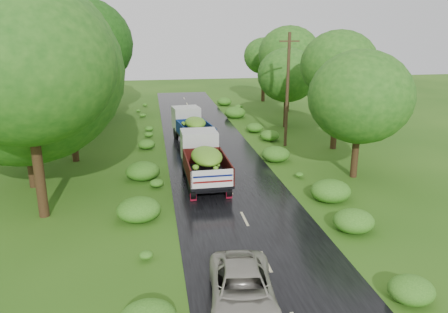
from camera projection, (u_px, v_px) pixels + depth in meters
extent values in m
plane|color=#234F11|center=(266.00, 262.00, 17.14)|extent=(120.00, 120.00, 0.00)
cube|color=black|center=(240.00, 210.00, 21.86)|extent=(6.50, 80.00, 0.02)
cube|color=#BFB78C|center=(266.00, 261.00, 17.14)|extent=(0.12, 1.60, 0.00)
cube|color=#BFB78C|center=(245.00, 219.00, 20.91)|extent=(0.12, 1.60, 0.00)
cube|color=#BFB78C|center=(230.00, 189.00, 24.68)|extent=(0.12, 1.60, 0.00)
cube|color=#BFB78C|center=(219.00, 167.00, 28.46)|extent=(0.12, 1.60, 0.00)
cube|color=#BFB78C|center=(210.00, 150.00, 32.23)|extent=(0.12, 1.60, 0.00)
cube|color=#BFB78C|center=(204.00, 137.00, 36.01)|extent=(0.12, 1.60, 0.00)
cube|color=#BFB78C|center=(198.00, 126.00, 39.78)|extent=(0.12, 1.60, 0.00)
cube|color=#BFB78C|center=(194.00, 118.00, 43.55)|extent=(0.12, 1.60, 0.00)
cube|color=#BFB78C|center=(190.00, 110.00, 47.33)|extent=(0.12, 1.60, 0.00)
cube|color=#BFB78C|center=(187.00, 104.00, 51.10)|extent=(0.12, 1.60, 0.00)
cube|color=#BFB78C|center=(184.00, 98.00, 54.88)|extent=(0.12, 1.60, 0.00)
cube|color=black|center=(204.00, 173.00, 25.38)|extent=(1.80, 5.60, 0.28)
cylinder|color=black|center=(185.00, 166.00, 27.16)|extent=(0.29, 0.99, 0.99)
cylinder|color=black|center=(215.00, 164.00, 27.49)|extent=(0.29, 0.99, 0.99)
cylinder|color=black|center=(190.00, 184.00, 24.06)|extent=(0.29, 0.99, 0.99)
cylinder|color=black|center=(225.00, 182.00, 24.40)|extent=(0.29, 0.99, 0.99)
cylinder|color=black|center=(192.00, 191.00, 23.11)|extent=(0.29, 0.99, 0.99)
cylinder|color=black|center=(228.00, 188.00, 23.44)|extent=(0.29, 0.99, 0.99)
cube|color=maroon|center=(193.00, 197.00, 22.85)|extent=(0.34, 0.05, 0.45)
cube|color=maroon|center=(229.00, 195.00, 23.19)|extent=(0.34, 0.05, 0.45)
cube|color=silver|center=(199.00, 145.00, 27.16)|extent=(2.22, 1.92, 1.88)
cube|color=black|center=(207.00, 176.00, 24.34)|extent=(2.34, 4.29, 0.16)
cube|color=#42120B|center=(187.00, 167.00, 23.98)|extent=(0.15, 4.26, 0.94)
cube|color=#42120B|center=(226.00, 165.00, 24.37)|extent=(0.15, 4.26, 0.94)
cube|color=#42120B|center=(202.00, 156.00, 26.14)|extent=(2.28, 0.12, 0.94)
cube|color=silver|center=(213.00, 179.00, 22.21)|extent=(2.28, 0.12, 0.94)
ellipsoid|color=#518E19|center=(207.00, 156.00, 24.00)|extent=(1.97, 3.60, 0.99)
cube|color=black|center=(193.00, 136.00, 33.88)|extent=(2.35, 5.50, 0.26)
cylinder|color=black|center=(176.00, 133.00, 35.42)|extent=(0.39, 0.97, 0.95)
cylinder|color=black|center=(198.00, 132.00, 35.95)|extent=(0.39, 0.97, 0.95)
cylinder|color=black|center=(184.00, 143.00, 32.55)|extent=(0.39, 0.97, 0.95)
cylinder|color=black|center=(208.00, 141.00, 33.08)|extent=(0.39, 0.97, 0.95)
cylinder|color=black|center=(187.00, 146.00, 31.67)|extent=(0.39, 0.97, 0.95)
cylinder|color=black|center=(212.00, 144.00, 32.20)|extent=(0.39, 0.97, 0.95)
cube|color=maroon|center=(188.00, 150.00, 31.43)|extent=(0.32, 0.08, 0.43)
cube|color=maroon|center=(213.00, 148.00, 31.96)|extent=(0.32, 0.08, 0.43)
cube|color=silver|center=(186.00, 118.00, 35.52)|extent=(2.32, 2.07, 1.80)
cube|color=black|center=(196.00, 137.00, 32.91)|extent=(2.72, 4.33, 0.15)
cube|color=navy|center=(182.00, 131.00, 32.46)|extent=(0.64, 4.04, 0.90)
cube|color=navy|center=(209.00, 129.00, 33.06)|extent=(0.64, 4.04, 0.90)
cube|color=navy|center=(189.00, 124.00, 34.58)|extent=(2.16, 0.38, 0.90)
cube|color=silver|center=(202.00, 136.00, 30.94)|extent=(2.16, 0.38, 0.90)
ellipsoid|color=#518E19|center=(195.00, 123.00, 32.59)|extent=(2.28, 3.63, 0.95)
imported|color=#A5A092|center=(242.00, 290.00, 14.21)|extent=(2.65, 4.79, 1.27)
cylinder|color=#382616|center=(287.00, 91.00, 32.32)|extent=(0.24, 0.24, 8.42)
cube|color=#382616|center=(289.00, 41.00, 31.28)|extent=(1.48, 0.18, 0.11)
cylinder|color=black|center=(34.00, 134.00, 20.05)|extent=(0.48, 0.48, 8.25)
ellipsoid|color=#143F0C|center=(25.00, 64.00, 19.14)|extent=(4.00, 4.00, 3.60)
cylinder|color=black|center=(26.00, 124.00, 24.01)|extent=(0.46, 0.46, 7.40)
ellipsoid|color=#143F0C|center=(19.00, 72.00, 23.20)|extent=(4.71, 4.71, 4.24)
cylinder|color=black|center=(71.00, 110.00, 28.79)|extent=(0.45, 0.45, 7.01)
ellipsoid|color=#143F0C|center=(67.00, 70.00, 28.01)|extent=(3.81, 3.81, 3.43)
cylinder|color=black|center=(55.00, 87.00, 33.26)|extent=(0.49, 0.49, 8.70)
ellipsoid|color=#143F0C|center=(50.00, 43.00, 32.30)|extent=(4.25, 4.25, 3.82)
cylinder|color=black|center=(78.00, 92.00, 38.43)|extent=(0.43, 0.43, 6.39)
ellipsoid|color=#143F0C|center=(76.00, 64.00, 37.72)|extent=(3.78, 3.78, 3.40)
cylinder|color=black|center=(84.00, 76.00, 42.48)|extent=(0.48, 0.48, 8.16)
ellipsoid|color=#143F0C|center=(81.00, 44.00, 41.58)|extent=(4.41, 4.41, 3.97)
cylinder|color=black|center=(100.00, 70.00, 48.63)|extent=(0.48, 0.48, 8.21)
ellipsoid|color=#143F0C|center=(98.00, 41.00, 47.73)|extent=(3.42, 3.42, 3.08)
cylinder|color=black|center=(357.00, 132.00, 25.92)|extent=(0.41, 0.41, 5.59)
ellipsoid|color=#1E5715|center=(360.00, 97.00, 25.30)|extent=(3.48, 3.48, 3.13)
cylinder|color=black|center=(336.00, 102.00, 31.80)|extent=(0.45, 0.45, 7.01)
ellipsoid|color=#1E5715|center=(339.00, 65.00, 31.03)|extent=(3.32, 3.32, 2.99)
cylinder|color=black|center=(286.00, 98.00, 39.02)|extent=(0.41, 0.41, 5.30)
ellipsoid|color=#1E5715|center=(287.00, 75.00, 38.44)|extent=(3.25, 3.25, 2.93)
cylinder|color=black|center=(288.00, 79.00, 45.82)|extent=(0.44, 0.44, 6.84)
ellipsoid|color=#1E5715|center=(289.00, 54.00, 45.07)|extent=(3.57, 3.57, 3.21)
cylinder|color=black|center=(263.00, 76.00, 52.06)|extent=(0.43, 0.43, 6.11)
ellipsoid|color=#1E5715|center=(264.00, 56.00, 51.39)|extent=(3.09, 3.09, 2.78)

